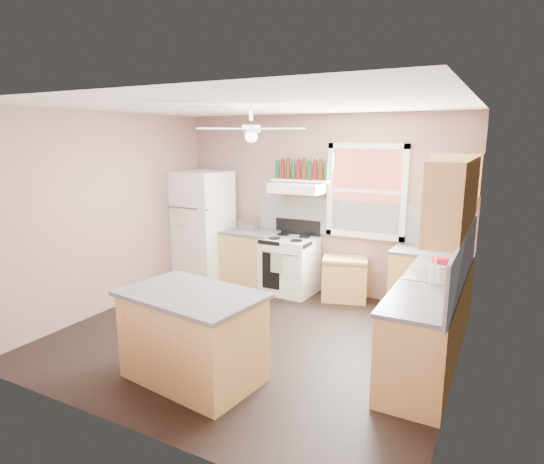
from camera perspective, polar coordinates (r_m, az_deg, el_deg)
The scene contains 32 objects.
floor at distance 5.62m, azimuth -2.39°, elevation -13.04°, with size 4.50×4.50×0.00m, color black.
ceiling at distance 5.11m, azimuth -2.66°, elevation 15.60°, with size 4.50×4.50×0.00m, color white.
wall_back at distance 7.00m, azimuth 5.88°, elevation 3.45°, with size 4.50×0.05×2.70m, color #8B6861.
wall_right at distance 4.52m, azimuth 23.24°, elevation -2.09°, with size 0.05×4.00×2.70m, color #8B6861.
wall_left at distance 6.63m, azimuth -19.78°, elevation 2.34°, with size 0.05×4.00×2.70m, color #8B6861.
backsplash_back at distance 6.83m, azimuth 9.23°, elevation 1.67°, with size 2.90×0.03×0.55m, color white.
backsplash_right at distance 4.86m, azimuth 22.91°, elevation -3.28°, with size 0.03×2.60×0.55m, color white.
window_view at distance 6.68m, azimuth 11.78°, elevation 5.03°, with size 1.00×0.02×1.20m, color maroon.
window_frame at distance 6.66m, azimuth 11.72°, elevation 5.01°, with size 1.16×0.07×1.36m, color white.
refrigerator at distance 7.53m, azimuth -8.60°, elevation 0.60°, with size 0.77×0.75×1.83m, color white.
base_cabinet_left at distance 7.36m, azimuth -2.91°, elevation -3.41°, with size 0.90×0.60×0.86m, color tan.
counter_left at distance 7.25m, azimuth -2.95°, elevation 0.02°, with size 0.92×0.62×0.04m, color #515154.
toaster at distance 7.26m, azimuth -3.10°, elevation 0.92°, with size 0.28×0.16×0.18m, color silver.
stove at distance 7.00m, azimuth 2.21°, elevation -4.20°, with size 0.76×0.64×0.86m, color white.
range_hood at distance 6.80m, azimuth 3.25°, elevation 5.54°, with size 0.78×0.50×0.14m, color white.
bottle_shelf at distance 6.90m, azimuth 3.68°, elevation 6.46°, with size 0.90×0.26×0.03m, color white.
cart at distance 6.79m, azimuth 9.07°, elevation -5.83°, with size 0.64×0.42×0.64m, color tan.
base_cabinet_corner at distance 6.45m, azimuth 19.23°, elevation -6.28°, with size 1.00×0.60×0.86m, color tan.
base_cabinet_right at distance 5.12m, azimuth 19.01°, elevation -11.03°, with size 0.60×2.20×0.86m, color tan.
counter_corner at distance 6.33m, azimuth 19.51°, elevation -2.41°, with size 1.02×0.62×0.04m, color #515154.
counter_right at distance 4.97m, azimuth 19.24°, elevation -6.22°, with size 0.62×2.22×0.04m, color #515154.
sink at distance 5.15m, azimuth 19.60°, elevation -5.42°, with size 0.55×0.45×0.03m, color silver.
faucet at distance 5.12m, azimuth 21.43°, elevation -4.81°, with size 0.03×0.03×0.14m, color silver.
upper_cabinet_right at distance 4.96m, azimuth 21.90°, elevation 4.23°, with size 0.33×1.80×0.76m, color tan.
upper_cabinet_corner at distance 6.28m, azimuth 22.14°, elevation 6.74°, with size 0.60×0.33×0.52m, color tan.
paper_towel at distance 6.38m, azimuth 22.79°, elevation 0.85°, with size 0.12×0.12×0.26m, color white.
island at distance 4.64m, azimuth -9.88°, elevation -12.97°, with size 1.28×0.81×0.86m, color tan.
island_top at distance 4.47m, azimuth -10.08°, elevation -7.73°, with size 1.35×0.88×0.04m, color #515154.
ceiling_fan_hub at distance 5.10m, azimuth -2.63°, elevation 12.80°, with size 0.20×0.20×0.08m, color white.
soap_bottle at distance 4.88m, azimuth 19.72°, elevation -4.68°, with size 0.10×0.10×0.27m, color silver.
red_caddy at distance 5.59m, azimuth 20.26°, elevation -3.55°, with size 0.18×0.12×0.10m, color red.
wine_bottles at distance 6.89m, azimuth 3.71°, elevation 7.78°, with size 0.86×0.06×0.31m.
Camera 1 is at (2.58, -4.40, 2.36)m, focal length 30.00 mm.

